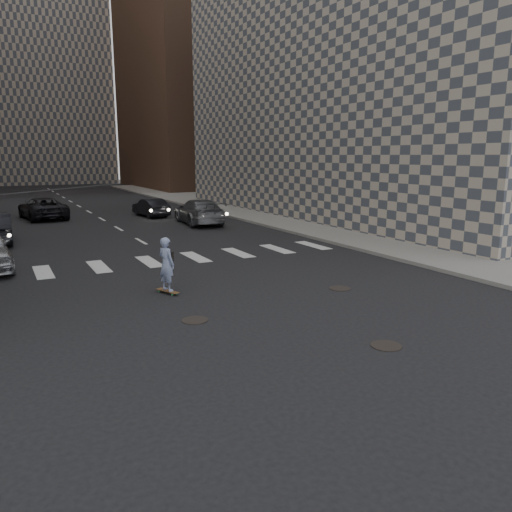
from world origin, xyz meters
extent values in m
plane|color=black|center=(0.00, 0.00, 0.00)|extent=(160.00, 160.00, 0.00)
cube|color=gray|center=(14.50, 20.00, 0.07)|extent=(13.00, 80.00, 0.15)
cube|color=#ADA08E|center=(18.50, 18.50, 11.00)|extent=(15.00, 33.00, 22.00)
cube|color=black|center=(11.20, 14.00, 2.00)|extent=(0.30, 18.00, 4.00)
cube|color=brown|center=(20.00, 55.00, 18.00)|extent=(18.00, 24.00, 36.00)
cube|color=#ADA08E|center=(0.00, 78.00, 24.00)|extent=(22.00, 20.00, 48.00)
cylinder|color=black|center=(1.20, -2.50, 0.01)|extent=(0.70, 0.70, 0.02)
cylinder|color=black|center=(-2.00, 1.20, 0.01)|extent=(0.70, 0.70, 0.02)
cylinder|color=black|center=(3.30, 2.00, 0.01)|extent=(0.70, 0.70, 0.02)
cube|color=brown|center=(-1.82, 4.06, 0.08)|extent=(0.54, 0.91, 0.02)
cylinder|color=green|center=(-1.78, 3.73, 0.03)|extent=(0.05, 0.07, 0.06)
cylinder|color=green|center=(-1.63, 3.79, 0.03)|extent=(0.05, 0.07, 0.06)
cylinder|color=green|center=(-2.02, 4.32, 0.03)|extent=(0.05, 0.07, 0.06)
cylinder|color=green|center=(-1.87, 4.38, 0.03)|extent=(0.05, 0.07, 0.06)
imported|color=#98B2DE|center=(-1.82, 4.06, 0.94)|extent=(0.61, 0.72, 1.69)
cube|color=black|center=(-1.68, 4.17, 1.15)|extent=(0.20, 0.30, 0.32)
imported|color=slate|center=(5.00, 18.75, 0.78)|extent=(2.65, 5.53, 1.55)
imported|color=black|center=(-3.49, 26.00, 0.72)|extent=(3.09, 5.49, 1.45)
imported|color=#B8BBC0|center=(5.87, 20.00, 0.63)|extent=(1.57, 3.75, 1.27)
imported|color=black|center=(3.39, 24.00, 0.64)|extent=(1.79, 3.99, 1.27)
camera|label=1|loc=(-6.38, -10.57, 4.25)|focal=35.00mm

